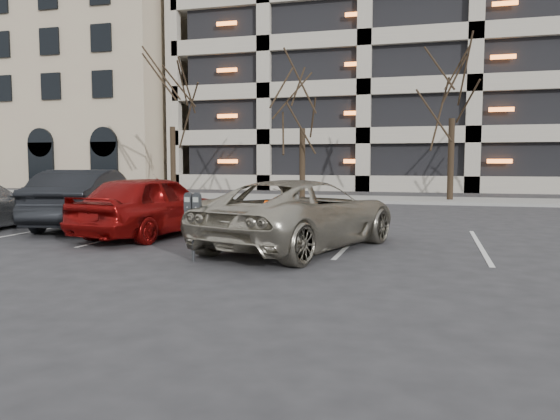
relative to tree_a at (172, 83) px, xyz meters
The scene contains 11 objects.
ground 19.78m from the tree_a, 57.99° to the right, with size 140.00×140.00×0.00m, color #28282B.
sidewalk 11.60m from the tree_a, ahead, with size 80.00×4.00×0.12m, color gray.
stall_lines 17.23m from the tree_a, 57.88° to the right, with size 16.90×5.20×0.00m.
office_building 22.81m from the tree_a, 142.28° to the left, with size 26.00×16.20×15.00m.
tree_a is the anchor object (origin of this frame).
tree_b 7.01m from the tree_a, ahead, with size 3.41×3.41×7.75m.
tree_c 14.00m from the tree_a, ahead, with size 3.74×3.74×8.50m.
parking_meter 19.93m from the tree_a, 62.47° to the right, with size 0.32×0.13×1.25m.
suv_silver 19.09m from the tree_a, 55.14° to the right, with size 3.98×5.77×1.47m.
car_red 16.45m from the tree_a, 65.40° to the right, with size 1.82×4.53×1.54m, color maroon.
car_dark 14.46m from the tree_a, 73.45° to the right, with size 1.72×4.93×1.63m, color black.
Camera 1 is at (3.13, -10.30, 1.83)m, focal length 35.00 mm.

